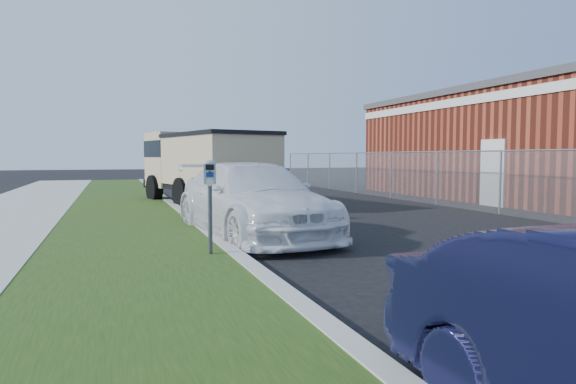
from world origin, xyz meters
name	(u,v)px	position (x,y,z in m)	size (l,w,h in m)	color
ground	(383,252)	(0.00, 0.00, 0.00)	(120.00, 120.00, 0.00)	black
streetside	(43,247)	(-5.57, 2.00, 0.07)	(6.12, 50.00, 0.15)	#999991
chainlink_fence	(437,168)	(6.00, 7.00, 1.26)	(0.06, 30.06, 30.00)	slate
brick_building	(552,144)	(12.00, 8.00, 2.13)	(9.20, 14.20, 4.17)	maroon
parking_meter	(210,186)	(-2.98, 0.13, 1.19)	(0.22, 0.16, 1.46)	#3F4247
white_wagon	(253,199)	(-1.66, 2.48, 0.76)	(2.13, 5.23, 1.52)	white
dump_truck	(205,163)	(-1.43, 9.53, 1.40)	(3.86, 6.74, 2.49)	black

